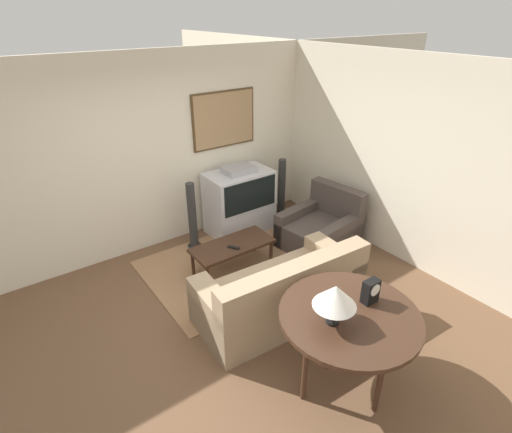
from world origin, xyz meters
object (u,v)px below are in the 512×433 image
at_px(coffee_table, 232,247).
at_px(speaker_tower_right, 281,190).
at_px(couch, 281,294).
at_px(table_lamp, 335,296).
at_px(console_table, 350,320).
at_px(mantel_clock, 371,291).
at_px(armchair, 321,229).
at_px(speaker_tower_left, 192,218).
at_px(tv, 239,201).

height_order(coffee_table, speaker_tower_right, speaker_tower_right).
xyz_separation_m(couch, table_lamp, (-0.30, -1.01, 0.77)).
bearing_deg(coffee_table, console_table, -94.07).
xyz_separation_m(console_table, speaker_tower_right, (1.65, 2.94, -0.26)).
xyz_separation_m(coffee_table, mantel_clock, (0.11, -2.10, 0.57)).
bearing_deg(armchair, coffee_table, -106.96).
bearing_deg(speaker_tower_left, speaker_tower_right, 0.00).
bearing_deg(speaker_tower_left, mantel_clock, -85.10).
bearing_deg(console_table, armchair, 50.80).
distance_m(armchair, console_table, 2.49).
bearing_deg(speaker_tower_right, couch, -129.08).
distance_m(table_lamp, speaker_tower_right, 3.51).
height_order(table_lamp, speaker_tower_left, table_lamp).
height_order(tv, speaker_tower_right, tv).
height_order(tv, coffee_table, tv).
relative_size(couch, coffee_table, 1.75).
xyz_separation_m(armchair, mantel_clock, (-1.28, -1.88, 0.65)).
distance_m(coffee_table, table_lamp, 2.25).
relative_size(coffee_table, speaker_tower_right, 1.07).
height_order(console_table, mantel_clock, mantel_clock).
height_order(mantel_clock, speaker_tower_left, mantel_clock).
bearing_deg(speaker_tower_left, tv, 1.16).
xyz_separation_m(coffee_table, speaker_tower_left, (-0.14, 0.83, 0.12)).
bearing_deg(table_lamp, speaker_tower_left, 85.87).
bearing_deg(speaker_tower_right, tv, 178.84).
bearing_deg(coffee_table, speaker_tower_left, 99.65).
height_order(couch, armchair, couch).
height_order(armchair, console_table, armchair).
bearing_deg(console_table, speaker_tower_left, 89.80).
distance_m(mantel_clock, speaker_tower_left, 2.97).
distance_m(tv, mantel_clock, 3.03).
height_order(couch, coffee_table, couch).
bearing_deg(table_lamp, couch, 73.65).
height_order(table_lamp, speaker_tower_right, table_lamp).
bearing_deg(speaker_tower_right, speaker_tower_left, 180.00).
bearing_deg(armchair, speaker_tower_left, -132.22).
height_order(console_table, speaker_tower_left, speaker_tower_left).
distance_m(armchair, speaker_tower_left, 1.87).
relative_size(couch, armchair, 1.72).
height_order(armchair, mantel_clock, mantel_clock).
height_order(couch, speaker_tower_right, speaker_tower_right).
xyz_separation_m(tv, couch, (-0.73, -1.93, -0.19)).
distance_m(coffee_table, speaker_tower_right, 1.72).
height_order(coffee_table, table_lamp, table_lamp).
bearing_deg(tv, coffee_table, -128.85).
xyz_separation_m(speaker_tower_left, speaker_tower_right, (1.64, 0.00, 0.00)).
relative_size(couch, mantel_clock, 8.43).
bearing_deg(tv, couch, -110.82).
height_order(coffee_table, speaker_tower_left, speaker_tower_left).
xyz_separation_m(coffee_table, console_table, (-0.15, -2.12, 0.39)).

